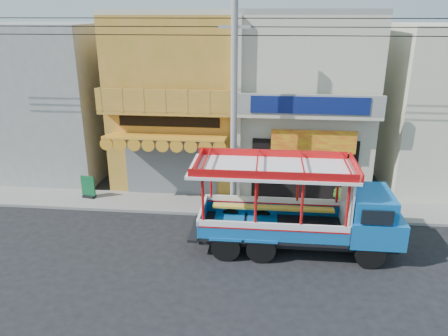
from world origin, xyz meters
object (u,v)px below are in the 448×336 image
(potted_plant_c, at_px, (361,201))
(potted_plant_b, at_px, (339,201))
(songthaew_truck, at_px, (311,209))
(green_sign, at_px, (88,189))
(utility_pole, at_px, (238,97))

(potted_plant_c, bearing_deg, potted_plant_b, -59.36)
(songthaew_truck, xyz_separation_m, green_sign, (-9.64, 3.49, -1.09))
(utility_pole, relative_size, potted_plant_c, 32.24)
(green_sign, distance_m, potted_plant_c, 12.06)
(green_sign, height_order, potted_plant_b, potted_plant_b)
(potted_plant_c, bearing_deg, utility_pole, -71.97)
(green_sign, relative_size, potted_plant_b, 0.91)
(songthaew_truck, distance_m, potted_plant_c, 4.25)
(utility_pole, height_order, green_sign, utility_pole)
(utility_pole, xyz_separation_m, potted_plant_b, (4.27, 0.32, -4.35))
(songthaew_truck, height_order, green_sign, songthaew_truck)
(green_sign, distance_m, potted_plant_b, 11.11)
(potted_plant_b, distance_m, potted_plant_c, 1.03)
(utility_pole, relative_size, songthaew_truck, 3.85)
(utility_pole, distance_m, songthaew_truck, 5.15)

